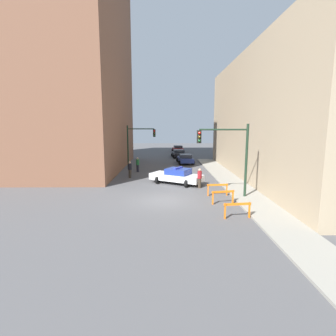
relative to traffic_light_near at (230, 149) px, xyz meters
name	(u,v)px	position (x,y,z in m)	size (l,w,h in m)	color
ground_plane	(164,200)	(-4.73, -0.64, -3.53)	(120.00, 120.00, 0.00)	#4C4C4F
sidewalk_right	(252,199)	(1.47, -0.64, -3.47)	(2.40, 44.00, 0.12)	gray
building_corner_left	(60,68)	(-16.73, 13.36, 8.20)	(14.00, 20.00, 23.47)	brown
building_right	(302,117)	(8.67, 7.36, 2.50)	(12.00, 28.00, 12.06)	tan
traffic_light_near	(230,149)	(0.00, 0.00, 0.00)	(3.64, 0.35, 5.20)	black
traffic_light_far	(137,141)	(-8.03, 13.17, -0.13)	(3.44, 0.35, 5.20)	black
police_car	(177,176)	(-3.58, 4.68, -2.81)	(4.99, 3.98, 1.52)	white
parked_car_near	(185,159)	(-1.84, 17.32, -2.86)	(2.45, 4.40, 1.31)	navy
parked_car_mid	(179,154)	(-2.43, 24.09, -2.86)	(2.51, 4.44, 1.31)	black
parked_car_far	(178,149)	(-2.14, 33.03, -2.86)	(2.46, 4.41, 1.31)	maroon
pedestrian_crossing	(130,169)	(-8.16, 7.44, -2.67)	(0.49, 0.49, 1.66)	#382D23
pedestrian_corner	(138,164)	(-7.73, 10.81, -2.67)	(0.41, 0.41, 1.66)	black
pedestrian_sidewalk	(200,178)	(-1.74, 3.02, -2.67)	(0.47, 0.47, 1.66)	#382D23
barrier_front	(237,208)	(-0.54, -4.27, -2.91)	(1.59, 0.34, 0.90)	orange
barrier_mid	(223,195)	(-0.75, -1.48, -2.91)	(1.58, 0.46, 0.90)	orange
barrier_back	(218,188)	(-0.71, 0.57, -2.91)	(1.60, 0.30, 0.90)	orange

